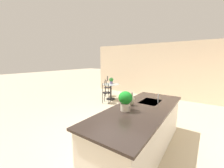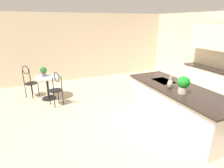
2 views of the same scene
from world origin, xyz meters
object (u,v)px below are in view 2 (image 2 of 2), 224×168
(bistro_table, at_px, (48,86))
(chair_by_island, at_px, (29,80))
(potted_plant_on_table, at_px, (43,71))
(vase_on_counter, at_px, (170,84))
(potted_plant_counter_near, at_px, (183,84))
(chair_near_window, at_px, (56,87))

(bistro_table, relative_size, chair_by_island, 0.77)
(potted_plant_on_table, relative_size, vase_on_counter, 1.01)
(potted_plant_on_table, relative_size, potted_plant_counter_near, 0.77)
(potted_plant_counter_near, distance_m, vase_on_counter, 0.37)
(chair_near_window, relative_size, chair_by_island, 1.00)
(chair_by_island, xyz_separation_m, potted_plant_on_table, (0.33, 0.45, 0.33))
(potted_plant_on_table, bearing_deg, chair_near_window, 18.77)
(potted_plant_on_table, distance_m, vase_on_counter, 3.83)
(potted_plant_counter_near, bearing_deg, chair_by_island, -139.31)
(bistro_table, xyz_separation_m, chair_near_window, (0.62, 0.19, 0.13))
(chair_near_window, distance_m, chair_by_island, 1.28)
(bistro_table, bearing_deg, potted_plant_on_table, -153.03)
(chair_near_window, distance_m, potted_plant_counter_near, 3.44)
(chair_near_window, relative_size, potted_plant_counter_near, 2.76)
(chair_by_island, distance_m, potted_plant_on_table, 0.65)
(potted_plant_on_table, bearing_deg, bistro_table, 26.97)
(potted_plant_on_table, bearing_deg, vase_on_counter, 41.73)
(chair_by_island, relative_size, potted_plant_counter_near, 2.76)
(chair_near_window, distance_m, vase_on_counter, 3.16)
(potted_plant_on_table, height_order, vase_on_counter, vase_on_counter)
(chair_by_island, bearing_deg, potted_plant_on_table, 54.03)
(bistro_table, distance_m, chair_near_window, 0.66)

